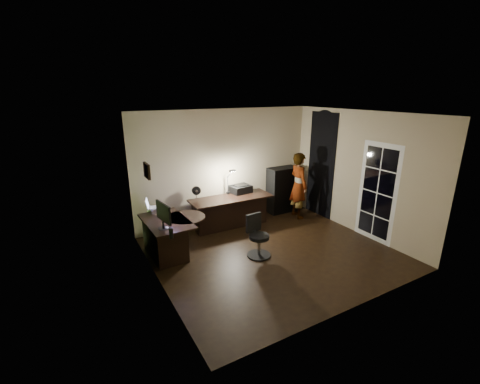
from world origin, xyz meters
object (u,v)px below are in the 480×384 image
cabinet (282,190)px  monitor (163,220)px  desk_right (231,212)px  desk_left (168,238)px  office_chair (259,237)px  person (299,185)px

cabinet → monitor: cabinet is taller
monitor → desk_right: bearing=18.1°
desk_left → desk_right: 1.83m
cabinet → monitor: size_ratio=2.22×
office_chair → person: size_ratio=0.50×
desk_left → monitor: 0.64m
monitor → office_chair: monitor is taller
desk_left → office_chair: size_ratio=1.52×
monitor → person: person is taller
desk_left → cabinet: bearing=12.1°
desk_right → cabinet: size_ratio=1.62×
desk_right → monitor: (-1.87, -0.93, 0.52)m
cabinet → person: (0.11, -0.51, 0.23)m
cabinet → desk_left: bearing=-165.9°
desk_left → cabinet: size_ratio=1.05×
cabinet → person: bearing=-77.4°
desk_right → person: 1.84m
desk_left → office_chair: bearing=-33.2°
person → desk_right: bearing=88.9°
monitor → cabinet: bearing=10.0°
office_chair → desk_right: bearing=77.8°
desk_left → person: 3.53m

